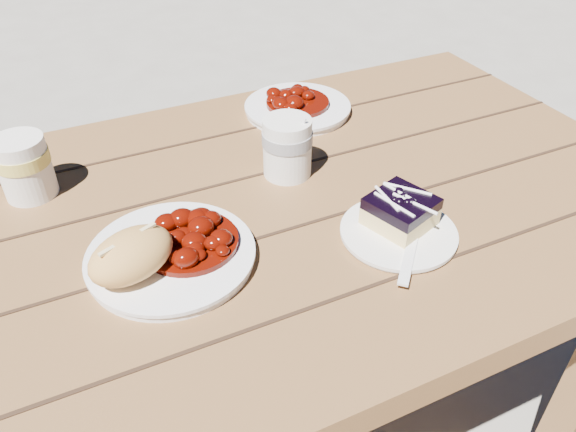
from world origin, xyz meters
name	(u,v)px	position (x,y,z in m)	size (l,w,h in m)	color
picnic_table	(91,331)	(0.00, 0.00, 0.59)	(2.00, 1.55, 0.75)	brown
main_plate	(171,257)	(0.14, -0.07, 0.76)	(0.24, 0.24, 0.02)	white
goulash_stew	(188,233)	(0.17, -0.07, 0.79)	(0.14, 0.14, 0.04)	#550B03
bread_roll	(131,255)	(0.08, -0.09, 0.80)	(0.12, 0.08, 0.06)	#DCA354
dessert_plate	(398,233)	(0.46, -0.16, 0.76)	(0.17, 0.17, 0.01)	white
blueberry_cake	(401,211)	(0.47, -0.15, 0.78)	(0.11, 0.11, 0.05)	#EACF7F
fork_dessert	(409,255)	(0.44, -0.22, 0.76)	(0.03, 0.16, 0.01)	white
coffee_cup	(287,147)	(0.38, 0.06, 0.80)	(0.08, 0.08, 0.10)	white
second_plate	(298,109)	(0.50, 0.27, 0.76)	(0.21, 0.21, 0.02)	white
second_stew	(298,96)	(0.50, 0.27, 0.79)	(0.13, 0.13, 0.04)	#550B03
second_cup	(25,167)	(-0.03, 0.19, 0.80)	(0.08, 0.08, 0.10)	white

